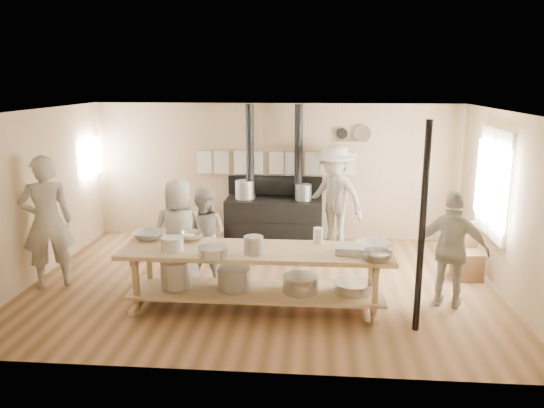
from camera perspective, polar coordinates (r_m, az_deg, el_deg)
name	(u,v)px	position (r m, az deg, el deg)	size (l,w,h in m)	color
ground	(263,284)	(8.18, -0.99, -8.56)	(7.00, 7.00, 0.00)	brown
room_shell	(262,179)	(7.72, -1.04, 2.69)	(7.00, 7.00, 7.00)	tan
window_right	(494,183)	(8.72, 22.74, 2.06)	(0.09, 1.50, 1.65)	beige
left_opening	(90,158)	(10.54, -18.95, 4.72)	(0.00, 0.90, 0.90)	white
stove	(274,216)	(10.02, 0.18, -1.27)	(1.90, 0.75, 2.60)	black
towel_rail	(275,160)	(10.09, 0.35, 4.79)	(3.00, 0.04, 0.47)	tan
back_wall_shelf	(354,136)	(10.06, 8.78, 7.22)	(0.63, 0.14, 0.32)	tan
prep_table	(255,272)	(7.15, -1.80, -7.37)	(3.60, 0.90, 0.85)	tan
support_post	(422,229)	(6.56, 15.85, -2.64)	(0.08, 0.08, 2.60)	black
cook_far_left	(47,222)	(8.45, -23.06, -1.80)	(0.73, 0.48, 1.99)	beige
cook_left	(204,235)	(8.08, -7.36, -3.32)	(0.73, 0.57, 1.49)	beige
cook_center	(179,234)	(7.92, -9.93, -3.20)	(0.80, 0.52, 1.64)	beige
cook_right	(452,250)	(7.55, 18.83, -4.71)	(0.94, 0.39, 1.60)	beige
cook_by_window	(334,197)	(9.73, 6.70, 0.79)	(1.23, 0.71, 1.90)	beige
chair	(467,262)	(8.85, 20.21, -5.90)	(0.44, 0.44, 0.87)	brown
bowl_white_a	(149,235)	(7.66, -13.09, -3.28)	(0.44, 0.44, 0.11)	silver
bowl_steel_a	(192,236)	(7.50, -8.63, -3.44)	(0.35, 0.35, 0.11)	silver
bowl_white_b	(373,246)	(7.13, 10.86, -4.42)	(0.44, 0.44, 0.11)	silver
bowl_steel_b	(377,256)	(6.71, 11.24, -5.51)	(0.38, 0.38, 0.12)	silver
roasting_pan	(353,250)	(6.93, 8.72, -4.87)	(0.46, 0.30, 0.10)	#B2B2B7
mixing_bowl_large	(213,252)	(6.79, -6.39, -5.11)	(0.38, 0.38, 0.12)	silver
bucket_galv	(254,245)	(6.83, -2.00, -4.44)	(0.25, 0.25, 0.23)	gray
deep_bowl_enamel	(172,244)	(7.07, -10.66, -4.25)	(0.29, 0.29, 0.18)	silver
pitcher	(318,236)	(7.28, 5.00, -3.40)	(0.14, 0.14, 0.22)	silver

